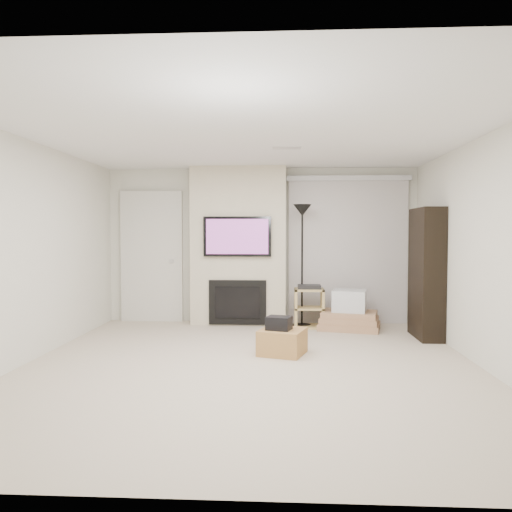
# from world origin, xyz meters

# --- Properties ---
(floor) EXTENTS (5.00, 5.50, 0.00)m
(floor) POSITION_xyz_m (0.00, 0.00, 0.00)
(floor) COLOR beige
(floor) RESTS_ON ground
(ceiling) EXTENTS (5.00, 5.50, 0.00)m
(ceiling) POSITION_xyz_m (0.00, 0.00, 2.50)
(ceiling) COLOR white
(ceiling) RESTS_ON wall_back
(wall_back) EXTENTS (5.00, 0.00, 2.50)m
(wall_back) POSITION_xyz_m (0.00, 2.75, 1.25)
(wall_back) COLOR silver
(wall_back) RESTS_ON ground
(wall_front) EXTENTS (5.00, 0.00, 2.50)m
(wall_front) POSITION_xyz_m (0.00, -2.75, 1.25)
(wall_front) COLOR silver
(wall_front) RESTS_ON ground
(wall_left) EXTENTS (0.00, 5.50, 2.50)m
(wall_left) POSITION_xyz_m (-2.50, 0.00, 1.25)
(wall_left) COLOR silver
(wall_left) RESTS_ON ground
(wall_right) EXTENTS (0.00, 5.50, 2.50)m
(wall_right) POSITION_xyz_m (2.50, 0.00, 1.25)
(wall_right) COLOR silver
(wall_right) RESTS_ON ground
(hvac_vent) EXTENTS (0.35, 0.18, 0.01)m
(hvac_vent) POSITION_xyz_m (0.40, 0.80, 2.50)
(hvac_vent) COLOR silver
(hvac_vent) RESTS_ON ceiling
(ottoman) EXTENTS (0.63, 0.63, 0.30)m
(ottoman) POSITION_xyz_m (0.35, 0.55, 0.15)
(ottoman) COLOR #B27F45
(ottoman) RESTS_ON floor
(black_bag) EXTENTS (0.33, 0.29, 0.16)m
(black_bag) POSITION_xyz_m (0.31, 0.52, 0.38)
(black_bag) COLOR black
(black_bag) RESTS_ON ottoman
(fireplace_wall) EXTENTS (1.50, 0.47, 2.50)m
(fireplace_wall) POSITION_xyz_m (-0.35, 2.54, 1.24)
(fireplace_wall) COLOR beige
(fireplace_wall) RESTS_ON floor
(entry_door) EXTENTS (1.02, 0.11, 2.14)m
(entry_door) POSITION_xyz_m (-1.80, 2.71, 1.05)
(entry_door) COLOR silver
(entry_door) RESTS_ON floor
(vertical_blinds) EXTENTS (1.98, 0.10, 2.37)m
(vertical_blinds) POSITION_xyz_m (1.40, 2.70, 1.27)
(vertical_blinds) COLOR silver
(vertical_blinds) RESTS_ON floor
(floor_lamp) EXTENTS (0.28, 0.28, 1.90)m
(floor_lamp) POSITION_xyz_m (0.65, 2.36, 1.49)
(floor_lamp) COLOR black
(floor_lamp) RESTS_ON floor
(av_stand) EXTENTS (0.45, 0.38, 0.66)m
(av_stand) POSITION_xyz_m (0.76, 2.27, 0.35)
(av_stand) COLOR tan
(av_stand) RESTS_ON floor
(box_stack) EXTENTS (1.02, 0.86, 0.59)m
(box_stack) POSITION_xyz_m (1.37, 2.18, 0.23)
(box_stack) COLOR tan
(box_stack) RESTS_ON floor
(bookshelf) EXTENTS (0.30, 0.80, 1.80)m
(bookshelf) POSITION_xyz_m (2.34, 1.60, 0.90)
(bookshelf) COLOR black
(bookshelf) RESTS_ON floor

